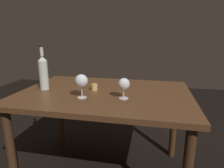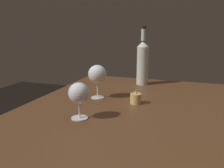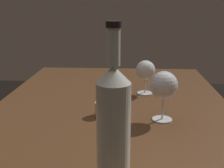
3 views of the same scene
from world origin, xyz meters
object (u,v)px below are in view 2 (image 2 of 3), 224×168
Objects in this scene: wine_glass_left at (97,75)px; votive_candle at (136,99)px; wine_bottle at (143,62)px; wine_glass_right at (79,94)px.

wine_glass_left is 0.23m from votive_candle.
wine_bottle is at bearing -171.47° from votive_candle.
wine_bottle reaches higher than wine_glass_right.
wine_bottle is (-0.37, 0.14, 0.02)m from wine_glass_left.
wine_glass_left is 0.40m from wine_bottle.
wine_bottle is 5.21× the size of votive_candle.
wine_glass_right is at bearing -8.67° from wine_bottle.
wine_bottle is 0.42m from votive_candle.
wine_glass_right is 0.41× the size of wine_bottle.
wine_glass_right is 0.67m from wine_bottle.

